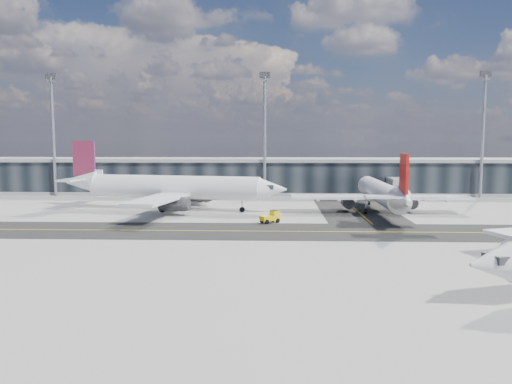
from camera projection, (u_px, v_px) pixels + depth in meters
ground at (258, 236)px, 69.78m from camera, size 300.00×300.00×0.00m
taxiway_lanes at (284, 224)px, 80.30m from camera, size 180.00×63.00×0.03m
terminal_concourse at (265, 177)px, 123.92m from camera, size 152.00×19.80×8.80m
floodlight_masts at (265, 130)px, 115.81m from camera, size 102.50×0.70×28.90m
airliner_af at (171, 187)px, 95.32m from camera, size 44.51×38.15×13.22m
airliner_redtail at (382, 193)px, 90.45m from camera, size 32.76×38.52×11.45m
baggage_tug at (271, 217)px, 81.16m from camera, size 3.48×3.04×2.00m
service_van at (346, 196)px, 112.75m from camera, size 2.24×4.77×1.32m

